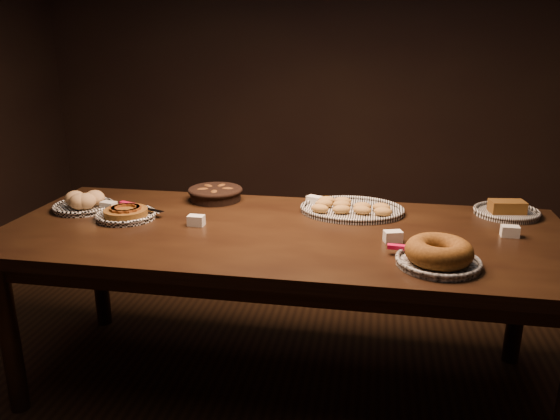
% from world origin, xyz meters
% --- Properties ---
extents(ground, '(5.00, 5.00, 0.00)m').
position_xyz_m(ground, '(0.00, 0.00, 0.00)').
color(ground, black).
rests_on(ground, ground).
extents(buffet_table, '(2.40, 1.00, 0.75)m').
position_xyz_m(buffet_table, '(0.00, 0.00, 0.68)').
color(buffet_table, black).
rests_on(buffet_table, ground).
extents(apple_tart_plate, '(0.30, 0.28, 0.05)m').
position_xyz_m(apple_tart_plate, '(-0.72, 0.03, 0.77)').
color(apple_tart_plate, white).
rests_on(apple_tart_plate, buffet_table).
extents(madeleine_platter, '(0.48, 0.39, 0.05)m').
position_xyz_m(madeleine_platter, '(0.27, 0.29, 0.77)').
color(madeleine_platter, black).
rests_on(madeleine_platter, buffet_table).
extents(bundt_cake_plate, '(0.34, 0.32, 0.09)m').
position_xyz_m(bundt_cake_plate, '(0.61, -0.28, 0.79)').
color(bundt_cake_plate, black).
rests_on(bundt_cake_plate, buffet_table).
extents(croissant_basket, '(0.32, 0.32, 0.07)m').
position_xyz_m(croissant_basket, '(-0.41, 0.38, 0.79)').
color(croissant_basket, black).
rests_on(croissant_basket, buffet_table).
extents(bread_roll_plate, '(0.28, 0.28, 0.09)m').
position_xyz_m(bread_roll_plate, '(-0.97, 0.12, 0.78)').
color(bread_roll_plate, white).
rests_on(bread_roll_plate, buffet_table).
extents(loaf_plate, '(0.29, 0.29, 0.07)m').
position_xyz_m(loaf_plate, '(0.98, 0.38, 0.77)').
color(loaf_plate, black).
rests_on(loaf_plate, buffet_table).
extents(tent_cards, '(1.85, 0.52, 0.04)m').
position_xyz_m(tent_cards, '(0.05, 0.10, 0.77)').
color(tent_cards, white).
rests_on(tent_cards, buffet_table).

